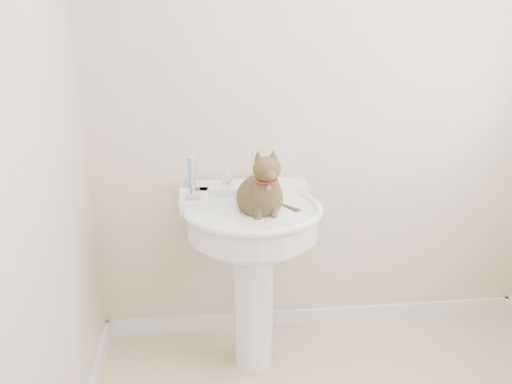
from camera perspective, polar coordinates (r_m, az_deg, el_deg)
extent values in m
cube|color=white|center=(3.02, 6.11, -12.89)|extent=(2.20, 0.02, 0.09)
cylinder|color=white|center=(2.57, -0.26, -11.84)|extent=(0.18, 0.18, 0.65)
cylinder|color=white|center=(2.37, -0.28, -3.13)|extent=(0.58, 0.58, 0.13)
ellipsoid|color=white|center=(2.39, -0.27, -4.49)|extent=(0.53, 0.46, 0.21)
torus|color=white|center=(2.34, -0.28, -1.84)|extent=(0.61, 0.61, 0.04)
cube|color=white|center=(2.53, -0.74, 0.29)|extent=(0.54, 0.14, 0.06)
cube|color=white|center=(2.41, -6.53, -0.95)|extent=(0.13, 0.19, 0.06)
cylinder|color=silver|center=(2.47, -0.66, 1.08)|extent=(0.05, 0.05, 0.05)
cylinder|color=silver|center=(2.41, -0.55, 1.34)|extent=(0.04, 0.04, 0.14)
sphere|color=white|center=(2.48, -3.24, 1.58)|extent=(0.06, 0.06, 0.06)
sphere|color=white|center=(2.49, 1.81, 1.75)|extent=(0.06, 0.06, 0.06)
cube|color=gold|center=(2.56, 0.75, 1.62)|extent=(0.10, 0.08, 0.03)
cylinder|color=silver|center=(2.35, -6.57, -0.67)|extent=(0.07, 0.07, 0.01)
cylinder|color=white|center=(2.33, -6.62, 0.38)|extent=(0.06, 0.06, 0.09)
cylinder|color=blue|center=(2.32, -6.97, 1.52)|extent=(0.01, 0.01, 0.17)
cylinder|color=silver|center=(2.32, -6.67, 1.53)|extent=(0.01, 0.01, 0.17)
cylinder|color=#F79BBD|center=(2.32, -6.37, 1.55)|extent=(0.01, 0.01, 0.17)
ellipsoid|color=brown|center=(2.32, 0.47, -0.55)|extent=(0.20, 0.23, 0.18)
ellipsoid|color=brown|center=(2.22, 0.71, 0.05)|extent=(0.13, 0.12, 0.17)
ellipsoid|color=brown|center=(2.16, 0.81, 2.41)|extent=(0.11, 0.10, 0.10)
cone|color=brown|center=(2.16, -0.09, 3.88)|extent=(0.04, 0.04, 0.04)
cone|color=brown|center=(2.17, 1.60, 3.93)|extent=(0.04, 0.04, 0.04)
cylinder|color=brown|center=(2.38, 2.97, -1.68)|extent=(0.03, 0.03, 0.21)
torus|color=maroon|center=(2.19, 0.77, 1.29)|extent=(0.10, 0.10, 0.01)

